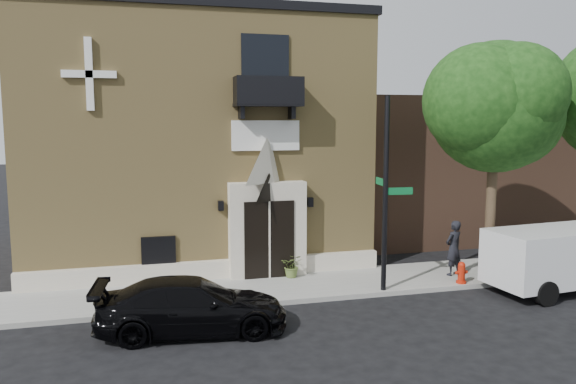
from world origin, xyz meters
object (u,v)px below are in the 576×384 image
object	(u,v)px
pedestrian_near	(454,248)
fire_hydrant	(461,273)
cargo_van	(568,256)
street_sign	(386,194)
black_sedan	(192,306)
dumpster	(530,259)

from	to	relation	value
pedestrian_near	fire_hydrant	bearing A→B (deg)	53.44
cargo_van	street_sign	distance (m)	6.25
cargo_van	pedestrian_near	world-z (taller)	pedestrian_near
fire_hydrant	pedestrian_near	bearing A→B (deg)	74.75
black_sedan	fire_hydrant	distance (m)	8.97
street_sign	dumpster	distance (m)	5.93
street_sign	dumpster	xyz separation A→B (m)	(5.41, 0.14, -2.42)
street_sign	pedestrian_near	xyz separation A→B (m)	(2.98, 0.93, -2.08)
street_sign	cargo_van	bearing A→B (deg)	-5.76
fire_hydrant	pedestrian_near	size ratio (longest dim) A/B	0.38
pedestrian_near	cargo_van	bearing A→B (deg)	122.40
dumpster	pedestrian_near	xyz separation A→B (m)	(-2.43, 0.79, 0.34)
fire_hydrant	dumpster	bearing A→B (deg)	3.14
street_sign	pedestrian_near	bearing A→B (deg)	22.70
fire_hydrant	dumpster	world-z (taller)	dumpster
street_sign	dumpster	size ratio (longest dim) A/B	2.94
black_sedan	cargo_van	bearing A→B (deg)	-81.89
black_sedan	dumpster	bearing A→B (deg)	-75.48
cargo_van	street_sign	world-z (taller)	street_sign
cargo_van	pedestrian_near	xyz separation A→B (m)	(-2.82, 2.07, -0.04)
black_sedan	fire_hydrant	world-z (taller)	black_sedan
black_sedan	pedestrian_near	size ratio (longest dim) A/B	2.57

